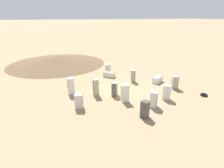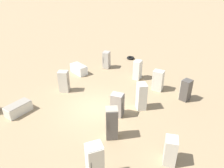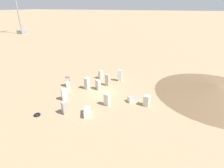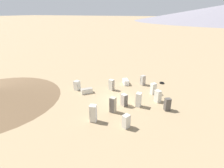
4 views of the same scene
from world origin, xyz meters
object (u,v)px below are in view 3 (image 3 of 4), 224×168
discarded_fridge_4 (87,112)px  discarded_fridge_12 (147,101)px  power_pylon_0 (19,15)px  scrap_tire (37,115)px  discarded_fridge_7 (65,108)px  discarded_fridge_1 (107,99)px  discarded_fridge_11 (134,99)px  discarded_fridge_2 (64,94)px  discarded_fridge_6 (120,76)px  discarded_fridge_10 (87,83)px  discarded_fridge_0 (98,85)px  discarded_fridge_9 (101,75)px  discarded_fridge_5 (68,82)px  discarded_fridge_8 (108,80)px

discarded_fridge_4 → discarded_fridge_12: discarded_fridge_12 is taller
power_pylon_0 → scrap_tire: 74.81m
discarded_fridge_7 → discarded_fridge_12: size_ratio=1.10×
discarded_fridge_1 → discarded_fridge_11: discarded_fridge_1 is taller
discarded_fridge_2 → discarded_fridge_6: 10.39m
discarded_fridge_6 → discarded_fridge_10: bearing=-136.7°
discarded_fridge_0 → discarded_fridge_9: size_ratio=1.06×
discarded_fridge_4 → discarded_fridge_6: 11.31m
scrap_tire → discarded_fridge_12: bearing=-57.7°
discarded_fridge_0 → discarded_fridge_5: (-0.85, 5.10, 0.00)m
discarded_fridge_2 → discarded_fridge_4: size_ratio=0.89×
power_pylon_0 → discarded_fridge_6: size_ratio=13.57×
discarded_fridge_0 → discarded_fridge_2: size_ratio=0.95×
discarded_fridge_5 → discarded_fridge_6: discarded_fridge_6 is taller
discarded_fridge_7 → discarded_fridge_5: bearing=151.1°
discarded_fridge_0 → power_pylon_0: bearing=88.6°
discarded_fridge_4 → discarded_fridge_6: size_ratio=0.94×
discarded_fridge_9 → discarded_fridge_1: bearing=145.1°
discarded_fridge_5 → scrap_tire: bearing=68.2°
discarded_fridge_8 → discarded_fridge_11: size_ratio=1.09×
discarded_fridge_7 → scrap_tire: discarded_fridge_7 is taller
discarded_fridge_0 → discarded_fridge_12: size_ratio=1.08×
discarded_fridge_1 → discarded_fridge_4: 3.30m
discarded_fridge_9 → scrap_tire: 13.63m
discarded_fridge_0 → discarded_fridge_9: discarded_fridge_0 is taller
discarded_fridge_12 → scrap_tire: 13.69m
power_pylon_0 → discarded_fridge_0: power_pylon_0 is taller
discarded_fridge_6 → discarded_fridge_0: bearing=-123.8°
discarded_fridge_0 → discarded_fridge_11: size_ratio=0.89×
discarded_fridge_10 → discarded_fridge_11: (-1.04, -7.88, -0.57)m
discarded_fridge_4 → scrap_tire: (-2.42, 5.46, -0.29)m
discarded_fridge_6 → discarded_fridge_9: discarded_fridge_6 is taller
discarded_fridge_5 → discarded_fridge_9: 6.17m
discarded_fridge_1 → discarded_fridge_9: (8.04, 4.80, -0.09)m
discarded_fridge_1 → discarded_fridge_6: discarded_fridge_6 is taller
discarded_fridge_0 → discarded_fridge_8: bearing=11.0°
discarded_fridge_2 → discarded_fridge_4: 5.20m
discarded_fridge_9 → discarded_fridge_12: discarded_fridge_9 is taller
discarded_fridge_1 → discarded_fridge_6: (8.28, 1.22, 0.15)m
discarded_fridge_7 → scrap_tire: size_ratio=2.03×
power_pylon_0 → discarded_fridge_7: (-47.25, -58.81, -7.38)m
discarded_fridge_5 → discarded_fridge_7: 8.00m
discarded_fridge_6 → discarded_fridge_10: 6.16m
discarded_fridge_4 → discarded_fridge_10: 7.36m
discarded_fridge_0 → discarded_fridge_6: discarded_fridge_6 is taller
discarded_fridge_8 → discarded_fridge_11: 6.43m
discarded_fridge_7 → discarded_fridge_6: bearing=105.0°
discarded_fridge_2 → discarded_fridge_10: bearing=-64.0°
discarded_fridge_1 → discarded_fridge_5: bearing=84.9°
discarded_fridge_5 → discarded_fridge_8: discarded_fridge_8 is taller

